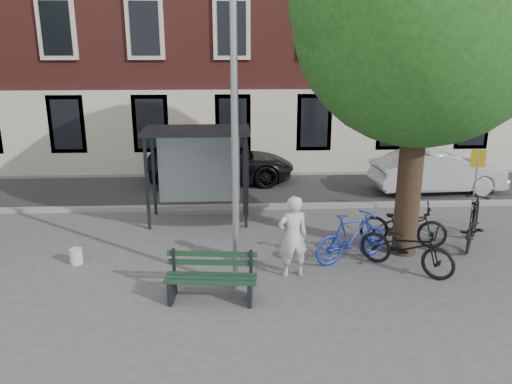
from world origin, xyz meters
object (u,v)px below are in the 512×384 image
object	(u,v)px
bike_a	(403,224)
lamppost	(235,154)
car_dark	(221,162)
bench	(211,280)
notice_sign	(477,170)
bike_c	(407,247)
bus_shelter	(212,153)
car_silver	(438,171)
bike_d	(473,222)
painter	(293,237)
bike_b	(352,237)

from	to	relation	value
bike_a	lamppost	bearing A→B (deg)	132.09
lamppost	car_dark	world-z (taller)	lamppost
bench	notice_sign	distance (m)	7.98
bike_c	car_dark	distance (m)	8.66
bike_a	bench	bearing A→B (deg)	135.21
bus_shelter	car_silver	size ratio (longest dim) A/B	0.66
bus_shelter	bike_c	distance (m)	5.76
bike_d	bike_a	bearing A→B (deg)	29.31
painter	car_dark	size ratio (longest dim) A/B	0.35
bike_d	notice_sign	xyz separation A→B (m)	(0.61, 1.33, 0.97)
painter	notice_sign	size ratio (longest dim) A/B	0.84
bike_b	notice_sign	world-z (taller)	notice_sign
painter	bike_c	xyz separation A→B (m)	(2.51, 0.12, -0.33)
painter	car_silver	size ratio (longest dim) A/B	0.41
bike_d	car_silver	bearing A→B (deg)	-70.23
lamppost	bench	xyz separation A→B (m)	(-0.49, -0.55, -2.37)
bike_d	car_dark	world-z (taller)	car_dark
lamppost	bench	bearing A→B (deg)	-131.95
bike_b	bike_c	xyz separation A→B (m)	(1.07, -0.56, -0.02)
bench	bike_b	bearing A→B (deg)	33.29
painter	bike_a	bearing A→B (deg)	-164.48
bike_a	notice_sign	size ratio (longest dim) A/B	0.98
bike_a	bike_b	xyz separation A→B (m)	(-1.48, -0.86, 0.04)
painter	car_silver	distance (m)	8.26
car_dark	lamppost	bearing A→B (deg)	179.91
bus_shelter	bench	distance (m)	4.89
painter	car_dark	bearing A→B (deg)	-90.30
car_dark	bench	bearing A→B (deg)	176.46
bike_b	notice_sign	xyz separation A→B (m)	(3.81, 2.12, 1.00)
bike_b	bike_c	size ratio (longest dim) A/B	0.91
lamppost	bike_a	xyz separation A→B (m)	(4.11, 1.95, -2.24)
lamppost	painter	size ratio (longest dim) A/B	3.41
bike_d	car_silver	xyz separation A→B (m)	(0.96, 4.60, 0.10)
bench	bus_shelter	bearing A→B (deg)	96.95
painter	car_dark	distance (m)	7.90
bike_d	car_silver	world-z (taller)	car_silver
bus_shelter	bench	world-z (taller)	bus_shelter
lamppost	bench	size ratio (longest dim) A/B	3.37
bus_shelter	bike_b	bearing A→B (deg)	-42.86
lamppost	notice_sign	xyz separation A→B (m)	(6.44, 3.22, -1.20)
bike_c	bike_b	bearing A→B (deg)	103.47
bike_b	bike_d	xyz separation A→B (m)	(3.20, 0.79, 0.03)
bike_a	bike_d	size ratio (longest dim) A/B	1.02
bike_b	car_silver	world-z (taller)	car_silver
bike_a	car_silver	size ratio (longest dim) A/B	0.48
lamppost	bike_a	distance (m)	5.07
bike_b	car_dark	size ratio (longest dim) A/B	0.37
painter	bike_b	size ratio (longest dim) A/B	0.92
painter	car_dark	xyz separation A→B (m)	(-1.64, 7.72, -0.18)
car_dark	bike_a	bearing A→B (deg)	-146.85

